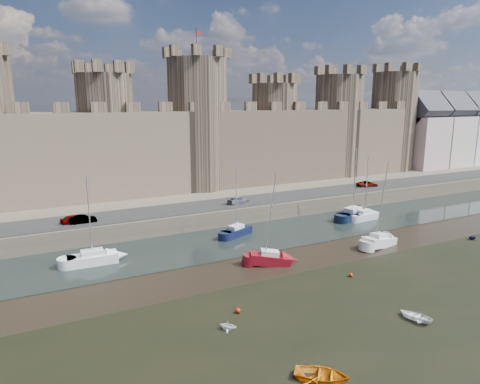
{
  "coord_description": "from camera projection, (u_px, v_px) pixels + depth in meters",
  "views": [
    {
      "loc": [
        -26.57,
        -24.82,
        18.32
      ],
      "look_at": [
        -2.75,
        22.0,
        7.04
      ],
      "focal_mm": 32.0,
      "sensor_mm": 36.0,
      "label": 1
    }
  ],
  "objects": [
    {
      "name": "buoy_1",
      "position": [
        238.0,
        311.0,
        37.55
      ],
      "size": [
        0.46,
        0.46,
        0.46
      ],
      "primitive_type": "sphere",
      "color": "red",
      "rests_on": "ground"
    },
    {
      "name": "sailboat_3",
      "position": [
        353.0,
        213.0,
        67.43
      ],
      "size": [
        6.8,
        4.31,
        11.12
      ],
      "rotation": [
        0.0,
        0.0,
        0.32
      ],
      "color": "black",
      "rests_on": "ground"
    },
    {
      "name": "buoy_3",
      "position": [
        351.0,
        275.0,
        45.27
      ],
      "size": [
        0.41,
        0.41,
        0.41
      ],
      "primitive_type": "sphere",
      "color": "red",
      "rests_on": "ground"
    },
    {
      "name": "car_0",
      "position": [
        74.0,
        219.0,
        56.2
      ],
      "size": [
        3.52,
        2.16,
        1.12
      ],
      "primitive_type": "imported",
      "rotation": [
        0.0,
        0.0,
        1.84
      ],
      "color": "gray",
      "rests_on": "quay"
    },
    {
      "name": "ground",
      "position": [
        382.0,
        315.0,
        37.25
      ],
      "size": [
        160.0,
        160.0,
        0.0
      ],
      "primitive_type": "plane",
      "color": "black",
      "rests_on": "ground"
    },
    {
      "name": "sailboat_2",
      "position": [
        365.0,
        215.0,
        66.64
      ],
      "size": [
        4.71,
        2.06,
        9.95
      ],
      "rotation": [
        0.0,
        0.0,
        0.06
      ],
      "color": "silver",
      "rests_on": "ground"
    },
    {
      "name": "car_2",
      "position": [
        238.0,
        200.0,
        66.76
      ],
      "size": [
        4.14,
        2.53,
        1.12
      ],
      "primitive_type": "imported",
      "rotation": [
        0.0,
        0.0,
        1.84
      ],
      "color": "gray",
      "rests_on": "quay"
    },
    {
      "name": "sailboat_1",
      "position": [
        236.0,
        231.0,
        58.79
      ],
      "size": [
        5.09,
        3.55,
        9.52
      ],
      "rotation": [
        0.0,
        0.0,
        0.4
      ],
      "color": "black",
      "rests_on": "ground"
    },
    {
      "name": "sailboat_4",
      "position": [
        270.0,
        258.0,
        48.53
      ],
      "size": [
        4.91,
        3.49,
        10.7
      ],
      "rotation": [
        0.0,
        0.0,
        -0.42
      ],
      "color": "maroon",
      "rests_on": "ground"
    },
    {
      "name": "dinghy_0",
      "position": [
        322.0,
        375.0,
        28.46
      ],
      "size": [
        4.49,
        4.42,
        0.76
      ],
      "primitive_type": "imported",
      "rotation": [
        1.57,
        0.0,
        0.84
      ],
      "color": "orange",
      "rests_on": "ground"
    },
    {
      "name": "water_channel",
      "position": [
        251.0,
        238.0,
        58.16
      ],
      "size": [
        160.0,
        12.0,
        0.08
      ],
      "primitive_type": "cube",
      "color": "black",
      "rests_on": "ground"
    },
    {
      "name": "road",
      "position": [
        221.0,
        204.0,
        66.35
      ],
      "size": [
        160.0,
        7.0,
        0.1
      ],
      "primitive_type": "cube",
      "color": "black",
      "rests_on": "quay"
    },
    {
      "name": "castle",
      "position": [
        185.0,
        138.0,
        76.35
      ],
      "size": [
        108.5,
        11.0,
        29.0
      ],
      "color": "#42382B",
      "rests_on": "quay"
    },
    {
      "name": "quay",
      "position": [
        169.0,
        184.0,
        89.28
      ],
      "size": [
        160.0,
        60.0,
        2.5
      ],
      "primitive_type": "cube",
      "color": "#4C443A",
      "rests_on": "ground"
    },
    {
      "name": "dinghy_3",
      "position": [
        228.0,
        326.0,
        34.77
      ],
      "size": [
        1.87,
        1.84,
        0.75
      ],
      "primitive_type": "imported",
      "rotation": [
        1.57,
        0.0,
        0.88
      ],
      "color": "white",
      "rests_on": "ground"
    },
    {
      "name": "car_3",
      "position": [
        368.0,
        184.0,
        79.66
      ],
      "size": [
        4.37,
        2.9,
        1.12
      ],
      "primitive_type": "imported",
      "rotation": [
        0.0,
        0.0,
        1.29
      ],
      "color": "gray",
      "rests_on": "quay"
    },
    {
      "name": "seaweed_patch",
      "position": [
        442.0,
        350.0,
        32.02
      ],
      "size": [
        70.0,
        34.0,
        0.01
      ],
      "primitive_type": "cube",
      "color": "black",
      "rests_on": "ground"
    },
    {
      "name": "dinghy_2",
      "position": [
        415.0,
        316.0,
        36.41
      ],
      "size": [
        2.42,
        3.11,
        0.59
      ],
      "primitive_type": "imported",
      "rotation": [
        1.57,
        0.0,
        3.29
      ],
      "color": "white",
      "rests_on": "ground"
    },
    {
      "name": "sailboat_5",
      "position": [
        379.0,
        241.0,
        54.63
      ],
      "size": [
        5.37,
        2.91,
        10.97
      ],
      "rotation": [
        0.0,
        0.0,
        0.19
      ],
      "color": "silver",
      "rests_on": "ground"
    },
    {
      "name": "sailboat_0",
      "position": [
        93.0,
        258.0,
        48.59
      ],
      "size": [
        5.53,
        2.34,
        10.19
      ],
      "rotation": [
        0.0,
        0.0,
        -0.04
      ],
      "color": "silver",
      "rests_on": "ground"
    },
    {
      "name": "dinghy_7",
      "position": [
        473.0,
        237.0,
        57.31
      ],
      "size": [
        1.47,
        1.29,
        0.73
      ],
      "primitive_type": "imported",
      "rotation": [
        1.57,
        0.0,
        1.49
      ],
      "color": "black",
      "rests_on": "ground"
    },
    {
      "name": "townhouses",
      "position": [
        461.0,
        132.0,
        106.81
      ],
      "size": [
        35.5,
        9.05,
        18.13
      ],
      "color": "beige",
      "rests_on": "quay"
    },
    {
      "name": "car_1",
      "position": [
        83.0,
        219.0,
        56.0
      ],
      "size": [
        3.44,
        1.24,
        1.13
      ],
      "primitive_type": "imported",
      "rotation": [
        0.0,
        0.0,
        1.58
      ],
      "color": "gray",
      "rests_on": "quay"
    }
  ]
}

